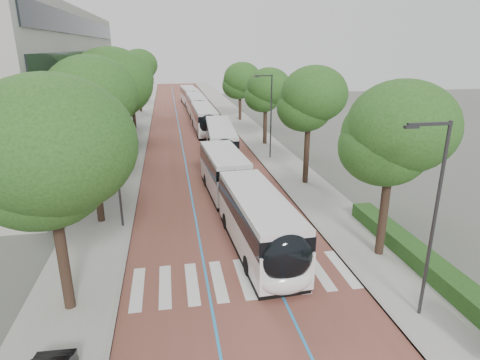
% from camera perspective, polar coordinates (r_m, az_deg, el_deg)
% --- Properties ---
extents(ground, '(160.00, 160.00, 0.00)m').
position_cam_1_polar(ground, '(18.96, 0.59, -15.47)').
color(ground, '#51544C').
rests_on(ground, ground).
extents(road, '(11.00, 140.00, 0.02)m').
position_cam_1_polar(road, '(56.54, -7.05, 7.51)').
color(road, brown).
rests_on(road, ground).
extents(sidewalk_left, '(4.00, 140.00, 0.12)m').
position_cam_1_polar(sidewalk_left, '(56.63, -14.70, 7.12)').
color(sidewalk_left, gray).
rests_on(sidewalk_left, ground).
extents(sidewalk_right, '(4.00, 140.00, 0.12)m').
position_cam_1_polar(sidewalk_right, '(57.41, 0.51, 7.86)').
color(sidewalk_right, gray).
rests_on(sidewalk_right, ground).
extents(kerb_left, '(0.20, 140.00, 0.14)m').
position_cam_1_polar(kerb_left, '(56.51, -12.77, 7.24)').
color(kerb_left, gray).
rests_on(kerb_left, ground).
extents(kerb_right, '(0.20, 140.00, 0.14)m').
position_cam_1_polar(kerb_right, '(57.10, -1.38, 7.80)').
color(kerb_right, gray).
rests_on(kerb_right, ground).
extents(zebra_crossing, '(10.55, 3.60, 0.01)m').
position_cam_1_polar(zebra_crossing, '(19.81, 0.62, -13.76)').
color(zebra_crossing, silver).
rests_on(zebra_crossing, ground).
extents(lane_line_left, '(0.12, 126.00, 0.01)m').
position_cam_1_polar(lane_line_left, '(56.47, -8.68, 7.44)').
color(lane_line_left, '#2887C9').
rests_on(lane_line_left, road).
extents(lane_line_right, '(0.12, 126.00, 0.01)m').
position_cam_1_polar(lane_line_right, '(56.64, -5.42, 7.60)').
color(lane_line_right, '#2887C9').
rests_on(lane_line_right, road).
extents(hedge, '(1.20, 14.00, 0.80)m').
position_cam_1_polar(hedge, '(22.04, 24.97, -10.61)').
color(hedge, '#1A3F15').
rests_on(hedge, sidewalk_right).
extents(streetlight_near, '(1.82, 0.20, 8.00)m').
position_cam_1_polar(streetlight_near, '(16.74, 25.65, -3.59)').
color(streetlight_near, '#313133').
rests_on(streetlight_near, sidewalk_right).
extents(streetlight_far, '(1.82, 0.20, 8.00)m').
position_cam_1_polar(streetlight_far, '(39.09, 4.20, 9.90)').
color(streetlight_far, '#313133').
rests_on(streetlight_far, sidewalk_right).
extents(lamp_post_left, '(0.14, 0.14, 8.00)m').
position_cam_1_polar(lamp_post_left, '(24.53, -17.15, 2.33)').
color(lamp_post_left, '#313133').
rests_on(lamp_post_left, sidewalk_left).
extents(trees_left, '(6.45, 61.05, 10.05)m').
position_cam_1_polar(trees_left, '(40.63, -16.96, 12.65)').
color(trees_left, black).
rests_on(trees_left, ground).
extents(trees_right, '(5.46, 47.36, 8.73)m').
position_cam_1_polar(trees_right, '(39.76, 5.58, 11.82)').
color(trees_right, black).
rests_on(trees_right, ground).
extents(lead_bus, '(3.50, 18.50, 3.20)m').
position_cam_1_polar(lead_bus, '(24.97, 0.22, -2.57)').
color(lead_bus, black).
rests_on(lead_bus, ground).
extents(bus_queued_0, '(3.30, 12.53, 3.20)m').
position_cam_1_polar(bus_queued_0, '(39.92, -2.76, 5.44)').
color(bus_queued_0, white).
rests_on(bus_queued_0, ground).
extents(bus_queued_1, '(2.64, 12.42, 3.20)m').
position_cam_1_polar(bus_queued_1, '(52.70, -5.08, 8.57)').
color(bus_queued_1, white).
rests_on(bus_queued_1, ground).
extents(bus_queued_2, '(2.71, 12.43, 3.20)m').
position_cam_1_polar(bus_queued_2, '(65.53, -6.20, 10.46)').
color(bus_queued_2, white).
rests_on(bus_queued_2, ground).
extents(bus_queued_3, '(3.17, 12.51, 3.20)m').
position_cam_1_polar(bus_queued_3, '(78.38, -7.13, 11.72)').
color(bus_queued_3, white).
rests_on(bus_queued_3, ground).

